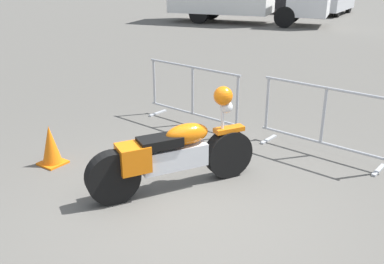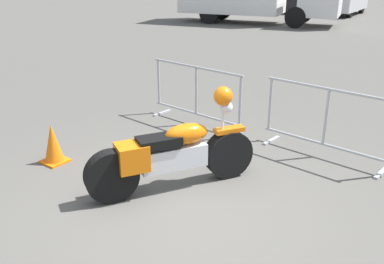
# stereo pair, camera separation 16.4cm
# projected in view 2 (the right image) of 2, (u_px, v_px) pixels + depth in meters

# --- Properties ---
(ground_plane) EXTENTS (120.00, 120.00, 0.00)m
(ground_plane) POSITION_uv_depth(u_px,v_px,m) (187.00, 211.00, 5.03)
(ground_plane) COLOR #54514C
(motorcycle) EXTENTS (1.26, 2.06, 1.28)m
(motorcycle) POSITION_uv_depth(u_px,v_px,m) (173.00, 153.00, 5.39)
(motorcycle) COLOR black
(motorcycle) RESTS_ON ground
(crowd_barrier_near) EXTENTS (2.01, 0.60, 1.07)m
(crowd_barrier_near) POSITION_uv_depth(u_px,v_px,m) (196.00, 95.00, 7.60)
(crowd_barrier_near) COLOR #9EA0A5
(crowd_barrier_near) RESTS_ON ground
(crowd_barrier_far) EXTENTS (2.01, 0.60, 1.07)m
(crowd_barrier_far) POSITION_uv_depth(u_px,v_px,m) (326.00, 122.00, 6.28)
(crowd_barrier_far) COLOR #9EA0A5
(crowd_barrier_far) RESTS_ON ground
(parked_car_black) EXTENTS (2.00, 4.32, 1.43)m
(parked_car_black) POSITION_uv_depth(u_px,v_px,m) (303.00, 0.00, 26.51)
(parked_car_black) COLOR black
(parked_car_black) RESTS_ON ground
(parked_car_silver) EXTENTS (2.13, 4.61, 1.53)m
(parked_car_silver) POSITION_uv_depth(u_px,v_px,m) (343.00, 1.00, 24.87)
(parked_car_silver) COLOR #B7BABF
(parked_car_silver) RESTS_ON ground
(traffic_cone) EXTENTS (0.34, 0.34, 0.59)m
(traffic_cone) POSITION_uv_depth(u_px,v_px,m) (53.00, 144.00, 6.19)
(traffic_cone) COLOR orange
(traffic_cone) RESTS_ON ground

